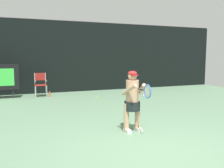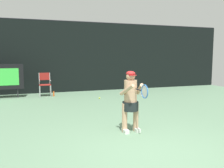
{
  "view_description": "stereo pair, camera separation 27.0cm",
  "coord_description": "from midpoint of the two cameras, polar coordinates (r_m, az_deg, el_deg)",
  "views": [
    {
      "loc": [
        -2.42,
        -3.89,
        1.84
      ],
      "look_at": [
        0.08,
        2.48,
        1.05
      ],
      "focal_mm": 38.39,
      "sensor_mm": 36.0,
      "label": 1
    },
    {
      "loc": [
        -2.17,
        -3.98,
        1.84
      ],
      "look_at": [
        0.08,
        2.48,
        1.05
      ],
      "focal_mm": 38.39,
      "sensor_mm": 36.0,
      "label": 2
    }
  ],
  "objects": [
    {
      "name": "backdrop_screen",
      "position": [
        12.65,
        -11.09,
        6.34
      ],
      "size": [
        18.0,
        0.12,
        3.66
      ],
      "color": "black",
      "rests_on": "ground"
    },
    {
      "name": "tennis_racket",
      "position": [
        5.31,
        6.87,
        -1.7
      ],
      "size": [
        0.03,
        0.6,
        0.31
      ],
      "rotation": [
        0.0,
        0.0,
        -0.31
      ],
      "color": "black"
    },
    {
      "name": "water_bottle",
      "position": [
        11.35,
        -15.29,
        -2.34
      ],
      "size": [
        0.07,
        0.07,
        0.27
      ],
      "color": "#DD5D25",
      "rests_on": "ground"
    },
    {
      "name": "umpire_chair",
      "position": [
        11.49,
        -17.3,
        0.19
      ],
      "size": [
        0.52,
        0.44,
        1.08
      ],
      "color": "#B7B7BC",
      "rests_on": "ground"
    },
    {
      "name": "ground",
      "position": [
        4.77,
        9.58,
        -16.34
      ],
      "size": [
        18.0,
        22.0,
        0.03
      ],
      "color": "slate"
    },
    {
      "name": "tennis_player",
      "position": [
        5.84,
        3.56,
        -3.51
      ],
      "size": [
        0.53,
        0.61,
        1.49
      ],
      "color": "white",
      "rests_on": "ground"
    },
    {
      "name": "tennis_ball_loose",
      "position": [
        10.44,
        -4.49,
        -3.39
      ],
      "size": [
        0.07,
        0.07,
        0.07
      ],
      "color": "#CCDB3D",
      "rests_on": "ground"
    }
  ]
}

